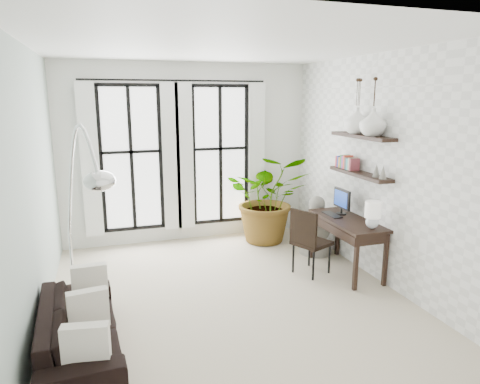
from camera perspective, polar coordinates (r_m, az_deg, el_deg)
name	(u,v)px	position (r m, az deg, el deg)	size (l,w,h in m)	color
floor	(226,295)	(5.93, -1.86, -13.50)	(5.00, 5.00, 0.00)	beige
ceiling	(224,45)	(5.36, -2.12, 18.95)	(5.00, 5.00, 0.00)	white
wall_left	(30,189)	(5.29, -26.17, 0.33)	(5.00, 5.00, 0.00)	#9BADA4
wall_right	(377,169)	(6.39, 17.84, 2.93)	(5.00, 5.00, 0.00)	white
wall_back	(188,154)	(7.83, -6.97, 5.10)	(4.50, 4.50, 0.00)	white
windows	(178,157)	(7.73, -8.33, 4.66)	(3.26, 0.13, 2.65)	white
wall_shelves	(359,158)	(6.51, 15.58, 4.37)	(0.25, 1.30, 0.60)	black
sofa	(80,330)	(4.86, -20.61, -16.86)	(1.91, 0.75, 0.56)	black
throw_pillows	(88,309)	(4.75, -19.58, -14.47)	(0.40, 1.52, 0.40)	beige
plant	(268,198)	(7.77, 3.80, -0.81)	(1.46, 1.26, 1.62)	#2D7228
desk	(348,224)	(6.56, 14.26, -4.18)	(0.59, 1.39, 1.21)	black
desk_chair	(308,238)	(6.41, 9.07, -6.06)	(0.63, 0.63, 1.01)	black
arc_lamp	(80,174)	(4.85, -20.51, 2.21)	(0.73, 1.28, 2.34)	silver
buddha	(316,229)	(7.37, 10.09, -4.90)	(0.55, 0.55, 0.99)	gray
vase_a	(373,122)	(6.22, 17.33, 8.90)	(0.37, 0.37, 0.38)	white
vase_b	(357,121)	(6.55, 15.32, 9.17)	(0.37, 0.37, 0.38)	white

